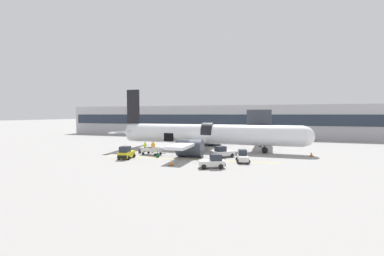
# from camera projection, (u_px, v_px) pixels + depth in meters

# --- Properties ---
(ground_plane) EXTENTS (500.00, 500.00, 0.00)m
(ground_plane) POSITION_uv_depth(u_px,v_px,m) (199.00, 157.00, 36.98)
(ground_plane) COLOR gray
(apron_marking_line) EXTENTS (24.06, 1.91, 0.01)m
(apron_marking_line) POSITION_uv_depth(u_px,v_px,m) (187.00, 159.00, 35.05)
(apron_marking_line) COLOR yellow
(apron_marking_line) RESTS_ON ground_plane
(terminal_strip) EXTENTS (102.76, 12.72, 8.61)m
(terminal_strip) POSITION_uv_depth(u_px,v_px,m) (237.00, 121.00, 74.13)
(terminal_strip) COLOR #B2B2B7
(terminal_strip) RESTS_ON ground_plane
(jet_bridge_stub) EXTENTS (3.99, 11.96, 6.94)m
(jet_bridge_stub) POSITION_uv_depth(u_px,v_px,m) (260.00, 120.00, 47.02)
(jet_bridge_stub) COLOR #4C4C51
(jet_bridge_stub) RESTS_ON ground_plane
(airplane) EXTENTS (33.29, 25.89, 10.70)m
(airplane) POSITION_uv_depth(u_px,v_px,m) (205.00, 135.00, 43.49)
(airplane) COLOR white
(airplane) RESTS_ON ground_plane
(baggage_tug_lead) EXTENTS (2.08, 2.96, 1.60)m
(baggage_tug_lead) POSITION_uv_depth(u_px,v_px,m) (243.00, 157.00, 33.01)
(baggage_tug_lead) COLOR silver
(baggage_tug_lead) RESTS_ON ground_plane
(baggage_tug_mid) EXTENTS (3.20, 2.41, 1.60)m
(baggage_tug_mid) POSITION_uv_depth(u_px,v_px,m) (213.00, 162.00, 29.45)
(baggage_tug_mid) COLOR silver
(baggage_tug_mid) RESTS_ON ground_plane
(baggage_tug_rear) EXTENTS (3.22, 3.11, 1.60)m
(baggage_tug_rear) POSITION_uv_depth(u_px,v_px,m) (223.00, 152.00, 36.97)
(baggage_tug_rear) COLOR white
(baggage_tug_rear) RESTS_ON ground_plane
(baggage_tug_spare) EXTENTS (2.19, 3.08, 1.77)m
(baggage_tug_spare) POSITION_uv_depth(u_px,v_px,m) (126.00, 153.00, 35.65)
(baggage_tug_spare) COLOR yellow
(baggage_tug_spare) RESTS_ON ground_plane
(baggage_cart_loading) EXTENTS (4.20, 2.17, 1.10)m
(baggage_cart_loading) POSITION_uv_depth(u_px,v_px,m) (152.00, 151.00, 39.10)
(baggage_cart_loading) COLOR silver
(baggage_cart_loading) RESTS_ON ground_plane
(ground_crew_loader_a) EXTENTS (0.53, 0.52, 1.63)m
(ground_crew_loader_a) POSITION_uv_depth(u_px,v_px,m) (145.00, 146.00, 42.38)
(ground_crew_loader_a) COLOR black
(ground_crew_loader_a) RESTS_ON ground_plane
(ground_crew_loader_b) EXTENTS (0.53, 0.52, 1.64)m
(ground_crew_loader_b) POSITION_uv_depth(u_px,v_px,m) (179.00, 148.00, 40.70)
(ground_crew_loader_b) COLOR #2D2D33
(ground_crew_loader_b) RESTS_ON ground_plane
(ground_crew_driver) EXTENTS (0.57, 0.57, 1.79)m
(ground_crew_driver) POSITION_uv_depth(u_px,v_px,m) (153.00, 146.00, 41.72)
(ground_crew_driver) COLOR black
(ground_crew_driver) RESTS_ON ground_plane
(suitcase_on_tarmac_upright) EXTENTS (0.44, 0.32, 0.66)m
(suitcase_on_tarmac_upright) POSITION_uv_depth(u_px,v_px,m) (140.00, 152.00, 40.60)
(suitcase_on_tarmac_upright) COLOR #2D2D33
(suitcase_on_tarmac_upright) RESTS_ON ground_plane
(suitcase_on_tarmac_spare) EXTENTS (0.45, 0.21, 0.67)m
(suitcase_on_tarmac_spare) POSITION_uv_depth(u_px,v_px,m) (158.00, 155.00, 36.73)
(suitcase_on_tarmac_spare) COLOR #14472D
(suitcase_on_tarmac_spare) RESTS_ON ground_plane
(safety_cone_nose) EXTENTS (0.63, 0.63, 0.65)m
(safety_cone_nose) POSITION_uv_depth(u_px,v_px,m) (311.00, 154.00, 37.66)
(safety_cone_nose) COLOR black
(safety_cone_nose) RESTS_ON ground_plane
(safety_cone_engine_left) EXTENTS (0.60, 0.60, 0.73)m
(safety_cone_engine_left) POSITION_uv_depth(u_px,v_px,m) (171.00, 163.00, 30.87)
(safety_cone_engine_left) COLOR black
(safety_cone_engine_left) RESTS_ON ground_plane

